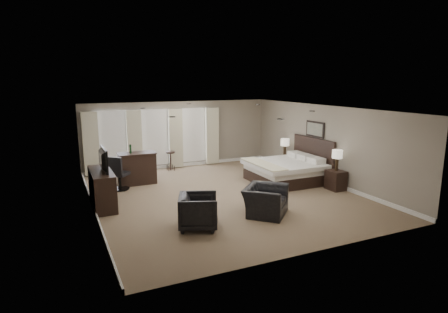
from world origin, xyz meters
name	(u,v)px	position (x,y,z in m)	size (l,w,h in m)	color
room	(224,153)	(0.00, 0.00, 1.30)	(7.60, 8.60, 2.64)	#75614A
window_bay	(155,139)	(-1.00, 4.11, 1.20)	(5.25, 0.20, 2.30)	silver
bed	(287,161)	(2.58, 0.49, 0.73)	(2.29, 2.18, 1.46)	silver
nightstand_near	(336,180)	(3.47, -0.96, 0.31)	(0.46, 0.57, 0.62)	black
nightstand_far	(284,163)	(3.47, 1.94, 0.27)	(0.41, 0.50, 0.55)	black
lamp_near	(337,160)	(3.47, -0.96, 0.95)	(0.32, 0.32, 0.66)	beige
lamp_far	(285,148)	(3.47, 1.94, 0.89)	(0.33, 0.33, 0.68)	beige
wall_art	(315,129)	(3.70, 0.49, 1.75)	(0.04, 0.96, 0.56)	slate
dresser	(102,189)	(-3.45, 0.46, 0.50)	(0.56, 1.73, 1.00)	black
tv	(101,168)	(-3.45, 0.46, 1.07)	(1.09, 0.63, 0.14)	black
armchair_near	(265,196)	(0.29, -1.96, 0.50)	(1.14, 0.74, 1.00)	black
armchair_far	(198,210)	(-1.60, -2.09, 0.45)	(0.87, 0.82, 0.90)	black
bar_counter	(137,168)	(-2.09, 2.35, 0.53)	(1.22, 0.64, 1.07)	black
bar_stool_left	(118,173)	(-2.68, 2.66, 0.35)	(0.33, 0.33, 0.69)	black
bar_stool_right	(171,161)	(-0.53, 3.73, 0.37)	(0.35, 0.35, 0.74)	black
desk_chair	(120,173)	(-2.75, 1.88, 0.55)	(0.56, 0.56, 1.10)	black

